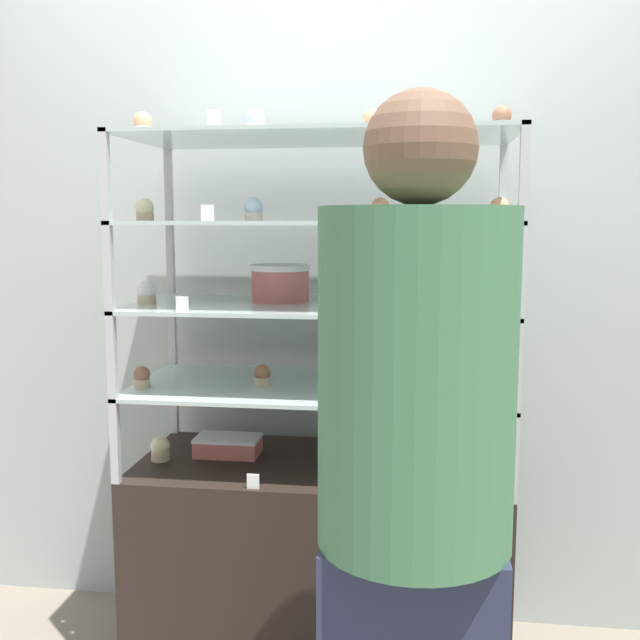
{
  "coord_description": "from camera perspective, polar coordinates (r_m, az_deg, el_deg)",
  "views": [
    {
      "loc": [
        0.31,
        -2.27,
        1.48
      ],
      "look_at": [
        0.0,
        0.0,
        1.17
      ],
      "focal_mm": 42.0,
      "sensor_mm": 36.0,
      "label": 1
    }
  ],
  "objects": [
    {
      "name": "cupcake_14",
      "position": [
        2.23,
        -4.94,
        14.9
      ],
      "size": [
        0.05,
        0.05,
        0.07
      ],
      "color": "white",
      "rests_on": "display_riser_top"
    },
    {
      "name": "cupcake_8",
      "position": [
        2.25,
        13.39,
        1.72
      ],
      "size": [
        0.06,
        0.06,
        0.07
      ],
      "color": "beige",
      "rests_on": "display_riser_middle"
    },
    {
      "name": "cupcake_7",
      "position": [
        2.37,
        -13.08,
        2.04
      ],
      "size": [
        0.06,
        0.06,
        0.07
      ],
      "color": "#CCB28C",
      "rests_on": "display_riser_middle"
    },
    {
      "name": "cupcake_9",
      "position": [
        2.34,
        -13.21,
        8.16
      ],
      "size": [
        0.06,
        0.06,
        0.07
      ],
      "color": "#CCB28C",
      "rests_on": "display_riser_upper"
    },
    {
      "name": "display_base",
      "position": [
        2.56,
        -0.0,
        -18.39
      ],
      "size": [
        1.16,
        0.55,
        0.71
      ],
      "color": "black",
      "rests_on": "ground_plane"
    },
    {
      "name": "cupcake_12",
      "position": [
        2.21,
        13.52,
        8.19
      ],
      "size": [
        0.06,
        0.06,
        0.07
      ],
      "color": "#CCB28C",
      "rests_on": "display_riser_upper"
    },
    {
      "name": "cupcake_5",
      "position": [
        2.25,
        4.12,
        -4.68
      ],
      "size": [
        0.05,
        0.05,
        0.07
      ],
      "color": "beige",
      "rests_on": "display_riser_lower"
    },
    {
      "name": "display_riser_top",
      "position": [
        2.31,
        -0.0,
        13.56
      ],
      "size": [
        1.16,
        0.55,
        0.25
      ],
      "color": "#B7B7BC",
      "rests_on": "display_riser_upper"
    },
    {
      "name": "display_riser_upper",
      "position": [
        2.3,
        -0.0,
        7.22
      ],
      "size": [
        1.16,
        0.55,
        0.25
      ],
      "color": "#B7B7BC",
      "rests_on": "display_riser_middle"
    },
    {
      "name": "layer_cake_centerpiece",
      "position": [
        2.37,
        -3.05,
        2.84
      ],
      "size": [
        0.19,
        0.19,
        0.12
      ],
      "color": "#C66660",
      "rests_on": "display_riser_middle"
    },
    {
      "name": "sheet_cake_frosted",
      "position": [
        2.51,
        -7.02,
        -9.48
      ],
      "size": [
        0.21,
        0.13,
        0.06
      ],
      "color": "#C66660",
      "rests_on": "display_base"
    },
    {
      "name": "back_wall",
      "position": [
        2.72,
        1.21,
        3.91
      ],
      "size": [
        8.0,
        0.05,
        2.6
      ],
      "color": "#A8B2AD",
      "rests_on": "ground_plane"
    },
    {
      "name": "price_tag_4",
      "position": [
        2.11,
        -8.11,
        15.02
      ],
      "size": [
        0.04,
        0.0,
        0.04
      ],
      "color": "white",
      "rests_on": "display_riser_top"
    },
    {
      "name": "cupcake_15",
      "position": [
        2.23,
        4.03,
        14.93
      ],
      "size": [
        0.05,
        0.05,
        0.07
      ],
      "color": "#CCB28C",
      "rests_on": "display_riser_top"
    },
    {
      "name": "cupcake_1",
      "position": [
        2.33,
        3.69,
        -10.6
      ],
      "size": [
        0.06,
        0.06,
        0.08
      ],
      "color": "#CCB28C",
      "rests_on": "display_base"
    },
    {
      "name": "customer_figure",
      "position": [
        1.61,
        7.2,
        -12.47
      ],
      "size": [
        0.4,
        0.4,
        1.73
      ],
      "color": "#282D47",
      "rests_on": "ground_plane"
    },
    {
      "name": "cupcake_0",
      "position": [
        2.49,
        -12.07,
        -9.59
      ],
      "size": [
        0.06,
        0.06,
        0.08
      ],
      "color": "#CCB28C",
      "rests_on": "display_base"
    },
    {
      "name": "price_tag_1",
      "position": [
        2.08,
        8.31,
        -6.09
      ],
      "size": [
        0.04,
        0.0,
        0.04
      ],
      "color": "white",
      "rests_on": "display_riser_lower"
    },
    {
      "name": "cupcake_6",
      "position": [
        2.26,
        13.3,
        -4.83
      ],
      "size": [
        0.05,
        0.05,
        0.07
      ],
      "color": "white",
      "rests_on": "display_riser_lower"
    },
    {
      "name": "display_riser_middle",
      "position": [
        2.31,
        -0.0,
        0.89
      ],
      "size": [
        1.16,
        0.55,
        0.25
      ],
      "color": "#B7B7BC",
      "rests_on": "display_riser_lower"
    },
    {
      "name": "cupcake_4",
      "position": [
        2.33,
        -4.42,
        -4.24
      ],
      "size": [
        0.05,
        0.05,
        0.07
      ],
      "color": "#CCB28C",
      "rests_on": "display_riser_lower"
    },
    {
      "name": "cupcake_10",
      "position": [
        2.2,
        -5.08,
        8.37
      ],
      "size": [
        0.06,
        0.06,
        0.07
      ],
      "color": "beige",
      "rests_on": "display_riser_upper"
    },
    {
      "name": "cupcake_11",
      "position": [
        2.21,
        4.62,
        8.37
      ],
      "size": [
        0.06,
        0.06,
        0.07
      ],
      "color": "#CCB28C",
      "rests_on": "display_riser_upper"
    },
    {
      "name": "donut_glazed",
      "position": [
        2.26,
        6.52,
        14.45
      ],
      "size": [
        0.14,
        0.14,
        0.04
      ],
      "color": "brown",
      "rests_on": "display_riser_top"
    },
    {
      "name": "price_tag_0",
      "position": [
        2.2,
        -5.12,
        -12.15
      ],
      "size": [
        0.04,
        0.0,
        0.04
      ],
      "color": "white",
      "rests_on": "display_base"
    },
    {
      "name": "cupcake_13",
      "position": [
        2.35,
        -13.36,
        14.36
      ],
      "size": [
        0.05,
        0.05,
        0.07
      ],
      "color": "beige",
      "rests_on": "display_riser_top"
    },
    {
      "name": "cupcake_3",
      "position": [
        2.36,
        -13.42,
        -4.26
      ],
      "size": [
        0.05,
        0.05,
        0.07
      ],
      "color": "#CCB28C",
      "rests_on": "display_riser_lower"
    },
    {
      "name": "price_tag_3",
      "position": [
        2.1,
        -8.57,
        8.08
      ],
      "size": [
        0.04,
        0.0,
        0.04
      ],
      "color": "white",
      "rests_on": "display_riser_upper"
    },
    {
      "name": "price_tag_2",
      "position": [
        2.14,
        -10.46,
        1.2
      ],
      "size": [
        0.04,
        0.0,
        0.04
      ],
      "color": "white",
      "rests_on": "display_riser_middle"
    },
    {
      "name": "cupcake_2",
      "position": [
        2.3,
        13.0,
        -11.03
      ],
      "size": [
        0.06,
        0.06,
        0.08
      ],
      "color": "#CCB28C",
      "rests_on": "display_base"
    },
    {
      "name": "display_riser_lower",
      "position": [
        2.36,
        -0.0,
        -5.27
      ],
      "size": [
        1.16,
        0.55,
        0.25
      ],
      "color": "#B7B7BC",
      "rests_on": "display_base"
    },
    {
      "name": "cupcake_16",
      "position": [
        2.23,
        13.68,
        14.72
      ],
      "size": [
        0.05,
        0.05,
        0.07
      ],
      "color": "white",
      "rests_on": "display_riser_top"
    }
  ]
}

